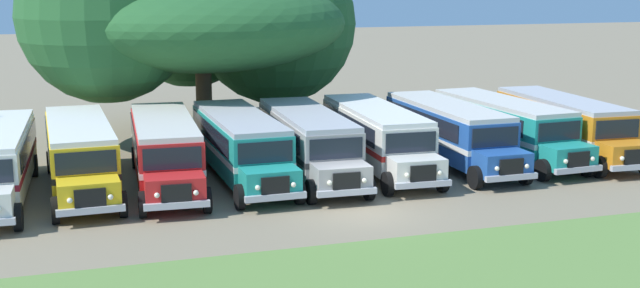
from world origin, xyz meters
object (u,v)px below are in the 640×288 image
at_px(parked_bus_slot_1, 80,152).
at_px(parked_bus_slot_6, 449,130).
at_px(parked_bus_slot_3, 241,143).
at_px(parked_bus_slot_5, 377,134).
at_px(parked_bus_slot_4, 308,140).
at_px(parked_bus_slot_8, 564,123).
at_px(broad_shade_tree, 200,19).
at_px(parked_bus_slot_7, 504,125).
at_px(parked_bus_slot_2, 165,148).

relative_size(parked_bus_slot_1, parked_bus_slot_6, 1.00).
bearing_deg(parked_bus_slot_3, parked_bus_slot_5, 89.49).
xyz_separation_m(parked_bus_slot_4, parked_bus_slot_8, (13.52, 0.16, 0.00)).
bearing_deg(parked_bus_slot_1, parked_bus_slot_5, 87.23).
relative_size(parked_bus_slot_6, broad_shade_tree, 0.57).
bearing_deg(parked_bus_slot_7, parked_bus_slot_5, -90.82).
bearing_deg(parked_bus_slot_4, broad_shade_tree, -162.94).
xyz_separation_m(parked_bus_slot_2, parked_bus_slot_5, (9.79, 0.05, 0.00)).
xyz_separation_m(parked_bus_slot_1, parked_bus_slot_6, (16.99, -0.28, 0.00)).
bearing_deg(parked_bus_slot_4, parked_bus_slot_2, -89.65).
bearing_deg(parked_bus_slot_7, parked_bus_slot_1, -92.94).
bearing_deg(parked_bus_slot_2, parked_bus_slot_4, 91.48).
bearing_deg(parked_bus_slot_3, parked_bus_slot_8, 89.03).
distance_m(parked_bus_slot_7, parked_bus_slot_8, 3.26).
distance_m(parked_bus_slot_1, parked_bus_slot_5, 13.28).
bearing_deg(parked_bus_slot_2, parked_bus_slot_5, 93.36).
distance_m(parked_bus_slot_2, broad_shade_tree, 12.28).
bearing_deg(parked_bus_slot_4, parked_bus_slot_3, -91.48).
bearing_deg(parked_bus_slot_3, parked_bus_slot_4, 85.68).
height_order(parked_bus_slot_6, parked_bus_slot_7, same).
bearing_deg(parked_bus_slot_7, parked_bus_slot_4, -90.29).
bearing_deg(parked_bus_slot_6, parked_bus_slot_2, -89.93).
bearing_deg(parked_bus_slot_4, parked_bus_slot_1, -90.73).
xyz_separation_m(parked_bus_slot_3, broad_shade_tree, (0.13, 10.71, 4.90)).
distance_m(parked_bus_slot_5, parked_bus_slot_8, 10.12).
distance_m(parked_bus_slot_6, parked_bus_slot_7, 3.18).
bearing_deg(broad_shade_tree, parked_bus_slot_5, -59.26).
relative_size(parked_bus_slot_3, parked_bus_slot_4, 1.00).
height_order(parked_bus_slot_3, parked_bus_slot_5, same).
xyz_separation_m(parked_bus_slot_2, parked_bus_slot_8, (19.91, -0.01, 0.00)).
xyz_separation_m(parked_bus_slot_3, parked_bus_slot_4, (3.07, -0.18, 0.00)).
relative_size(parked_bus_slot_2, parked_bus_slot_5, 1.00).
xyz_separation_m(parked_bus_slot_4, broad_shade_tree, (-2.94, 10.89, 4.90)).
relative_size(parked_bus_slot_5, parked_bus_slot_7, 1.00).
height_order(parked_bus_slot_5, parked_bus_slot_7, same).
xyz_separation_m(parked_bus_slot_5, parked_bus_slot_8, (10.12, -0.06, 0.00)).
height_order(parked_bus_slot_1, parked_bus_slot_5, same).
distance_m(parked_bus_slot_5, parked_bus_slot_7, 6.89).
height_order(parked_bus_slot_3, parked_bus_slot_4, same).
xyz_separation_m(parked_bus_slot_3, parked_bus_slot_8, (16.59, -0.02, 0.00)).
bearing_deg(parked_bus_slot_1, parked_bus_slot_2, 83.60).
height_order(parked_bus_slot_3, parked_bus_slot_6, same).
height_order(parked_bus_slot_3, parked_bus_slot_8, same).
distance_m(parked_bus_slot_1, parked_bus_slot_8, 23.40).
xyz_separation_m(parked_bus_slot_3, parked_bus_slot_6, (10.19, -0.01, 0.00)).
height_order(parked_bus_slot_1, parked_bus_slot_6, same).
relative_size(parked_bus_slot_2, parked_bus_slot_8, 1.00).
xyz_separation_m(parked_bus_slot_1, parked_bus_slot_3, (6.81, -0.28, 0.00)).
distance_m(parked_bus_slot_3, parked_bus_slot_5, 6.47).
xyz_separation_m(parked_bus_slot_2, parked_bus_slot_7, (16.67, 0.32, 0.00)).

